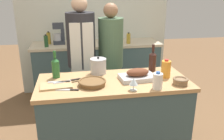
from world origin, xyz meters
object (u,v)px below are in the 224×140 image
wicker_basket (92,83)px  cutting_board (56,86)px  milk_jug (158,81)px  condiment_bottle_extra (49,38)px  stand_mixer (59,35)px  condiment_bottle_tall (128,38)px  condiment_bottle_short (46,41)px  person_cook_aproned (82,57)px  wine_bottle_dark (153,61)px  knife_chef (68,81)px  mixing_bowl (180,81)px  person_cook_guest (111,58)px  roasting_pan (137,75)px  stock_pot (98,66)px  wine_bottle_green (56,67)px  knife_bread (68,90)px  wine_glass_left (134,82)px  knife_paring (60,82)px  juice_jug (166,69)px

wicker_basket → cutting_board: (-0.35, 0.03, -0.02)m
milk_jug → condiment_bottle_extra: bearing=120.7°
stand_mixer → condiment_bottle_tall: 1.11m
condiment_bottle_short → person_cook_aproned: size_ratio=0.11×
wine_bottle_dark → knife_chef: bearing=-167.5°
mixing_bowl → person_cook_guest: size_ratio=0.09×
roasting_pan → cutting_board: size_ratio=1.21×
knife_chef → stock_pot: bearing=34.4°
wine_bottle_green → condiment_bottle_short: 1.24m
wine_bottle_green → person_cook_aproned: 0.65m
wine_bottle_green → stock_pot: bearing=6.2°
cutting_board → person_cook_aproned: bearing=70.7°
mixing_bowl → knife_bread: 1.09m
milk_jug → mixing_bowl: bearing=12.9°
knife_chef → condiment_bottle_tall: bearing=56.1°
wine_bottle_green → knife_chef: size_ratio=1.03×
wine_bottle_dark → person_cook_guest: 0.71m
wine_bottle_dark → wine_glass_left: (-0.35, -0.50, -0.04)m
wine_bottle_green → knife_paring: bearing=-77.3°
wicker_basket → wine_bottle_green: (-0.36, 0.28, 0.08)m
roasting_pan → stock_pot: 0.46m
wicker_basket → cutting_board: size_ratio=0.86×
cutting_board → stock_pot: stock_pot is taller
wicker_basket → stand_mixer: bearing=102.4°
mixing_bowl → wine_bottle_green: 1.28m
wine_glass_left → person_cook_guest: 1.09m
roasting_pan → stand_mixer: size_ratio=1.13×
wine_bottle_green → stand_mixer: 1.40m
milk_jug → wine_bottle_dark: size_ratio=0.55×
stand_mixer → knife_bread: bearing=-85.6°
stock_pot → condiment_bottle_short: size_ratio=1.01×
wine_bottle_green → person_cook_guest: 0.93m
milk_jug → knife_chef: bearing=160.3°
stand_mixer → condiment_bottle_short: 0.26m
roasting_pan → wine_bottle_green: (-0.83, 0.21, 0.07)m
wine_bottle_dark → condiment_bottle_short: wine_bottle_dark is taller
cutting_board → milk_jug: (0.94, -0.22, 0.07)m
person_cook_guest → mixing_bowl: bearing=-63.6°
mixing_bowl → knife_chef: bearing=167.7°
wine_glass_left → condiment_bottle_tall: (0.37, 1.72, 0.05)m
stock_pot → person_cook_guest: (0.24, 0.57, -0.08)m
wicker_basket → milk_jug: milk_jug is taller
stock_pot → wine_bottle_green: 0.46m
mixing_bowl → knife_chef: size_ratio=0.55×
condiment_bottle_short → roasting_pan: bearing=-54.3°
roasting_pan → stand_mixer: 1.82m
roasting_pan → condiment_bottle_extra: 1.92m
wicker_basket → juice_jug: 0.80m
condiment_bottle_tall → wicker_basket: bearing=-115.5°
mixing_bowl → wine_glass_left: bearing=-173.6°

